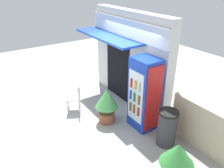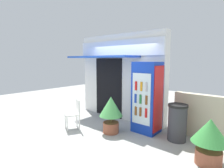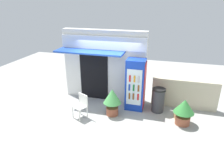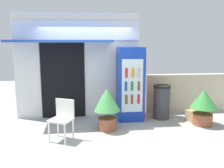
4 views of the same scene
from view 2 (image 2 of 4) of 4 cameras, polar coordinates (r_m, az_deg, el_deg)
name	(u,v)px [view 2 (image 2 of 4)]	position (r m, az deg, el deg)	size (l,w,h in m)	color
ground	(97,130)	(5.57, -4.77, -13.90)	(16.00, 16.00, 0.00)	#A3A39E
storefront_building	(119,75)	(6.41, 2.32, 2.74)	(3.44, 1.12, 2.89)	silver
drink_cooler	(147,98)	(5.22, 10.78, -4.14)	(0.71, 0.63, 1.98)	#1438B2
plastic_chair	(75,111)	(5.58, -11.53, -8.34)	(0.58, 0.56, 0.88)	white
potted_plant_near_shop	(111,111)	(5.14, -0.34, -8.31)	(0.65, 0.65, 1.03)	#995138
potted_plant_curbside	(210,137)	(4.13, 28.06, -14.37)	(0.68, 0.68, 0.92)	#995138
trash_bin	(177,122)	(4.99, 19.60, -11.18)	(0.48, 0.48, 0.93)	#38383D
cardboard_box	(207,150)	(4.58, 27.46, -17.65)	(0.32, 0.34, 0.29)	tan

